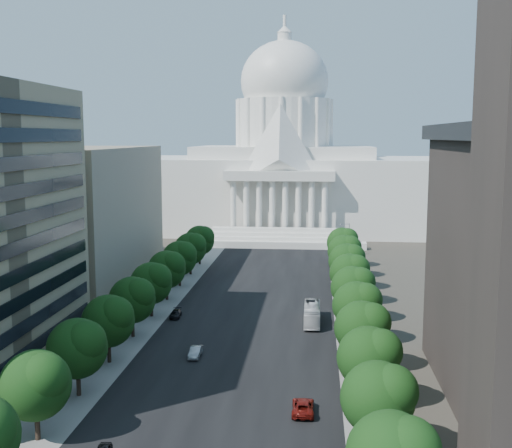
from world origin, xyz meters
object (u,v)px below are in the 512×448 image
(car_dark_b, at_px, (176,314))
(city_bus, at_px, (312,314))
(car_silver, at_px, (196,352))
(car_red, at_px, (303,407))

(car_dark_b, xyz_separation_m, city_bus, (24.53, -1.15, 0.98))
(car_silver, height_order, car_red, car_red)
(car_silver, relative_size, car_dark_b, 1.01)
(city_bus, bearing_deg, car_dark_b, 177.06)
(car_red, distance_m, car_dark_b, 45.04)
(city_bus, bearing_deg, car_silver, -131.99)
(car_silver, bearing_deg, city_bus, 47.76)
(car_red, height_order, car_dark_b, car_red)
(car_red, distance_m, city_bus, 37.10)
(car_red, bearing_deg, car_dark_b, -58.54)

